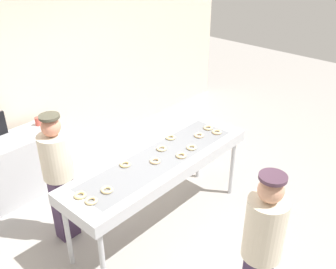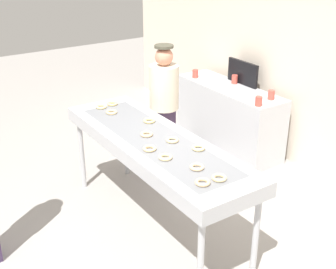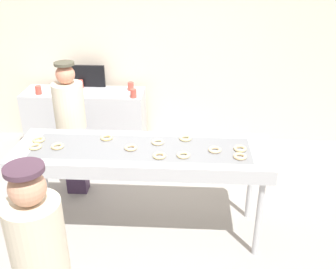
{
  "view_description": "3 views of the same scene",
  "coord_description": "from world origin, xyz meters",
  "views": [
    {
      "loc": [
        -2.68,
        -2.57,
        3.35
      ],
      "look_at": [
        0.15,
        0.0,
        1.24
      ],
      "focal_mm": 40.57,
      "sensor_mm": 36.0,
      "label": 1
    },
    {
      "loc": [
        3.34,
        -2.07,
        2.81
      ],
      "look_at": [
        0.3,
        -0.04,
        1.17
      ],
      "focal_mm": 48.15,
      "sensor_mm": 36.0,
      "label": 2
    },
    {
      "loc": [
        0.45,
        -3.32,
        2.77
      ],
      "look_at": [
        0.26,
        -0.09,
        1.2
      ],
      "focal_mm": 41.63,
      "sensor_mm": 36.0,
      "label": 3
    }
  ],
  "objects": [
    {
      "name": "paper_cup_2",
      "position": [
        -1.14,
        2.03,
        0.94
      ],
      "size": [
        0.08,
        0.08,
        0.12
      ],
      "primitive_type": "cylinder",
      "color": "#CC4C3F",
      "rests_on": "prep_counter"
    },
    {
      "name": "plain_donut_4",
      "position": [
        -0.38,
        0.17,
        1.01
      ],
      "size": [
        0.14,
        0.14,
        0.03
      ],
      "primitive_type": "torus",
      "rotation": [
        0.0,
        0.0,
        0.15
      ],
      "color": "#F6D282",
      "rests_on": "fryer_conveyor"
    },
    {
      "name": "plain_donut_1",
      "position": [
        -1.05,
        0.09,
        1.01
      ],
      "size": [
        0.17,
        0.17,
        0.03
      ],
      "primitive_type": "torus",
      "rotation": [
        0.0,
        0.0,
        2.18
      ],
      "color": "#F8D283",
      "rests_on": "fryer_conveyor"
    },
    {
      "name": "paper_cup_1",
      "position": [
        -0.39,
        1.98,
        0.94
      ],
      "size": [
        0.08,
        0.08,
        0.12
      ],
      "primitive_type": "cylinder",
      "color": "#CC4C3F",
      "rests_on": "prep_counter"
    },
    {
      "name": "plain_donut_0",
      "position": [
        0.95,
        0.01,
        1.01
      ],
      "size": [
        0.15,
        0.15,
        0.03
      ],
      "primitive_type": "torus",
      "rotation": [
        0.0,
        0.0,
        1.33
      ],
      "color": "beige",
      "rests_on": "fryer_conveyor"
    },
    {
      "name": "plain_donut_11",
      "position": [
        0.41,
        -0.14,
        1.01
      ],
      "size": [
        0.15,
        0.15,
        0.03
      ],
      "primitive_type": "torus",
      "rotation": [
        0.0,
        0.0,
        2.83
      ],
      "color": "beige",
      "rests_on": "fryer_conveyor"
    },
    {
      "name": "prep_counter",
      "position": [
        -1.07,
        1.88,
        0.44
      ],
      "size": [
        1.73,
        0.54,
        0.88
      ],
      "primitive_type": "cube",
      "color": "#B7BABF",
      "rests_on": "ground"
    },
    {
      "name": "paper_cup_3",
      "position": [
        -1.66,
        1.74,
        0.94
      ],
      "size": [
        0.08,
        0.08,
        0.12
      ],
      "primitive_type": "cylinder",
      "color": "#CC4C3F",
      "rests_on": "prep_counter"
    },
    {
      "name": "back_wall",
      "position": [
        0.0,
        2.33,
        1.64
      ],
      "size": [
        8.0,
        0.12,
        3.27
      ],
      "primitive_type": "cube",
      "color": "beige",
      "rests_on": "ground"
    },
    {
      "name": "fryer_conveyor",
      "position": [
        0.0,
        0.0,
        0.92
      ],
      "size": [
        2.48,
        0.75,
        1.0
      ],
      "color": "#B7BABF",
      "rests_on": "ground"
    },
    {
      "name": "plain_donut_6",
      "position": [
        0.42,
        0.21,
        1.01
      ],
      "size": [
        0.17,
        0.17,
        0.03
      ],
      "primitive_type": "torus",
      "rotation": [
        0.0,
        0.0,
        0.55
      ],
      "color": "#F1D68F",
      "rests_on": "fryer_conveyor"
    },
    {
      "name": "plain_donut_7",
      "position": [
        -0.1,
        -0.03,
        1.01
      ],
      "size": [
        0.17,
        0.17,
        0.03
      ],
      "primitive_type": "torus",
      "rotation": [
        0.0,
        0.0,
        2.14
      ],
      "color": "#EEC38D",
      "rests_on": "fryer_conveyor"
    },
    {
      "name": "plain_donut_3",
      "position": [
        -1.03,
        -0.06,
        1.01
      ],
      "size": [
        0.16,
        0.16,
        0.03
      ],
      "primitive_type": "torus",
      "rotation": [
        0.0,
        0.0,
        2.79
      ],
      "color": "#F0D08E",
      "rests_on": "fryer_conveyor"
    },
    {
      "name": "plain_donut_8",
      "position": [
        0.71,
        -0.02,
        1.01
      ],
      "size": [
        0.15,
        0.15,
        0.03
      ],
      "primitive_type": "torus",
      "rotation": [
        0.0,
        0.0,
        0.28
      ],
      "color": "beige",
      "rests_on": "fryer_conveyor"
    },
    {
      "name": "ground_plane",
      "position": [
        0.0,
        0.0,
        0.0
      ],
      "size": [
        16.0,
        16.0,
        0.0
      ],
      "primitive_type": "plane",
      "color": "#9E9993"
    },
    {
      "name": "menu_display",
      "position": [
        -1.07,
        2.1,
        1.05
      ],
      "size": [
        0.56,
        0.04,
        0.32
      ],
      "primitive_type": "cube",
      "color": "black",
      "rests_on": "prep_counter"
    },
    {
      "name": "plain_donut_5",
      "position": [
        0.15,
        0.11,
        1.01
      ],
      "size": [
        0.17,
        0.17,
        0.03
      ],
      "primitive_type": "torus",
      "rotation": [
        0.0,
        0.0,
        2.37
      ],
      "color": "beige",
      "rests_on": "fryer_conveyor"
    },
    {
      "name": "paper_cup_0",
      "position": [
        -0.31,
        1.68,
        0.94
      ],
      "size": [
        0.08,
        0.08,
        0.12
      ],
      "primitive_type": "cylinder",
      "color": "#CC4C3F",
      "rests_on": "prep_counter"
    },
    {
      "name": "worker_baker",
      "position": [
        -0.9,
        0.71,
        0.94
      ],
      "size": [
        0.35,
        0.35,
        1.64
      ],
      "rotation": [
        0.0,
        0.0,
        2.85
      ],
      "color": "#3D2B46",
      "rests_on": "ground"
    },
    {
      "name": "plain_donut_10",
      "position": [
        0.19,
        -0.17,
        1.01
      ],
      "size": [
        0.17,
        0.17,
        0.03
      ],
      "primitive_type": "torus",
      "rotation": [
        0.0,
        0.0,
        2.28
      ],
      "color": "#F2CB8B",
      "rests_on": "fryer_conveyor"
    },
    {
      "name": "plain_donut_2",
      "position": [
        -0.82,
        -0.04,
        1.01
      ],
      "size": [
        0.15,
        0.15,
        0.03
      ],
      "primitive_type": "torus",
      "rotation": [
        0.0,
        0.0,
        1.87
      ],
      "color": "#EACA8B",
      "rests_on": "fryer_conveyor"
    },
    {
      "name": "plain_donut_9",
      "position": [
        0.93,
        -0.14,
        1.01
      ],
      "size": [
        0.13,
        0.13,
        0.03
      ],
      "primitive_type": "torus",
      "rotation": [
        0.0,
        0.0,
        3.09
      ],
      "color": "#F4C88E",
      "rests_on": "fryer_conveyor"
    }
  ]
}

